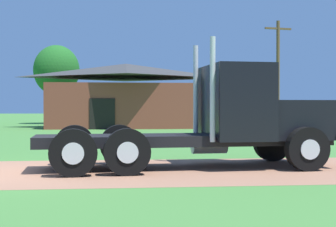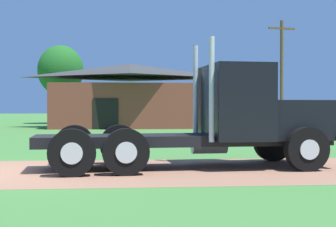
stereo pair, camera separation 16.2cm
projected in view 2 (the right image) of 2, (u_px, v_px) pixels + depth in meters
ground_plane at (14, 172)px, 11.97m from camera, size 200.00×200.00×0.00m
dirt_track at (14, 172)px, 11.97m from camera, size 120.00×5.11×0.01m
truck_foreground_white at (228, 120)px, 13.03m from camera, size 8.00×3.13×3.37m
shed_building at (130, 97)px, 38.15m from camera, size 12.23×7.86×5.00m
utility_pole_near at (282, 71)px, 37.15m from camera, size 2.19×0.51×8.22m
tree_mid at (61, 71)px, 45.39m from camera, size 4.26×4.26×7.36m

